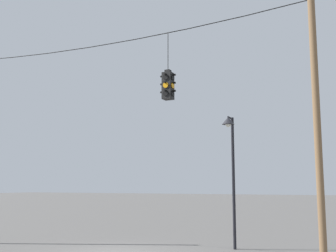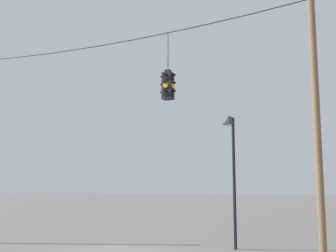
# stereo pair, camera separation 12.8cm
# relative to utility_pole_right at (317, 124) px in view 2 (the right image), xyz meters

# --- Properties ---
(utility_pole_right) EXTENTS (0.22, 0.22, 8.53)m
(utility_pole_right) POSITION_rel_utility_pole_right_xyz_m (0.00, 0.00, 0.00)
(utility_pole_right) COLOR brown
(utility_pole_right) RESTS_ON ground_plane
(span_wire) EXTENTS (14.54, 0.03, 0.33)m
(span_wire) POSITION_rel_utility_pole_right_xyz_m (-7.27, 0.00, 3.69)
(span_wire) COLOR black
(traffic_light_near_left_pole) EXTENTS (0.58, 0.58, 2.42)m
(traffic_light_near_left_pole) POSITION_rel_utility_pole_right_xyz_m (-4.90, 0.00, 1.70)
(traffic_light_near_left_pole) COLOR black
(street_lamp) EXTENTS (0.49, 0.85, 5.21)m
(street_lamp) POSITION_rel_utility_pole_right_xyz_m (-3.64, 3.12, -0.38)
(street_lamp) COLOR black
(street_lamp) RESTS_ON ground_plane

